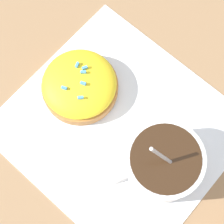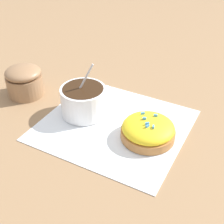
% 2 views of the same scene
% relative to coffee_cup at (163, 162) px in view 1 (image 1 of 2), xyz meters
% --- Properties ---
extents(ground_plane, '(3.00, 3.00, 0.00)m').
position_rel_coffee_cup_xyz_m(ground_plane, '(0.07, 0.00, -0.04)').
color(ground_plane, '#93704C').
extents(paper_napkin, '(0.29, 0.27, 0.00)m').
position_rel_coffee_cup_xyz_m(paper_napkin, '(0.07, 0.00, -0.03)').
color(paper_napkin, white).
rests_on(paper_napkin, ground_plane).
extents(coffee_cup, '(0.09, 0.11, 0.11)m').
position_rel_coffee_cup_xyz_m(coffee_cup, '(0.00, 0.00, 0.00)').
color(coffee_cup, white).
rests_on(coffee_cup, paper_napkin).
extents(frosted_pastry, '(0.10, 0.10, 0.04)m').
position_rel_coffee_cup_xyz_m(frosted_pastry, '(0.15, 0.00, -0.01)').
color(frosted_pastry, '#B2753D').
rests_on(frosted_pastry, paper_napkin).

